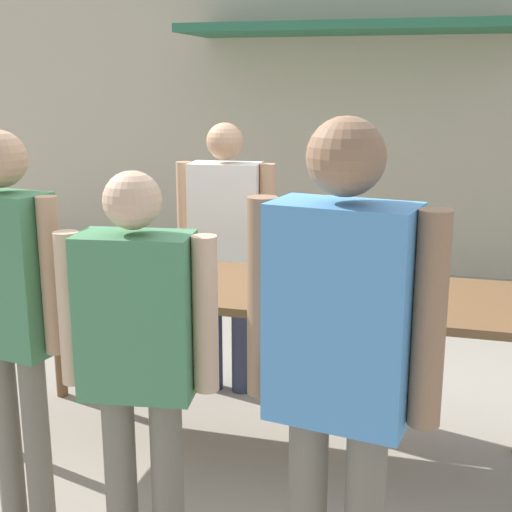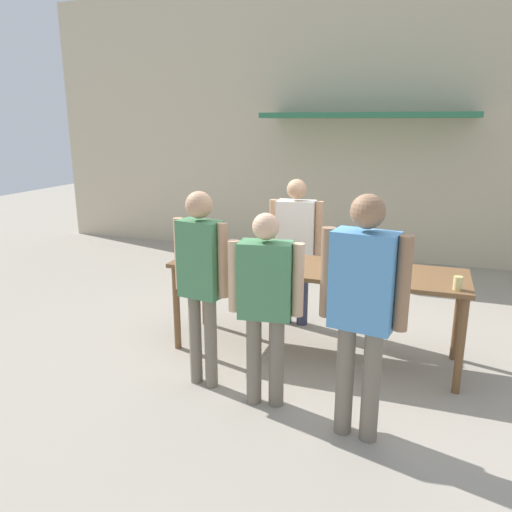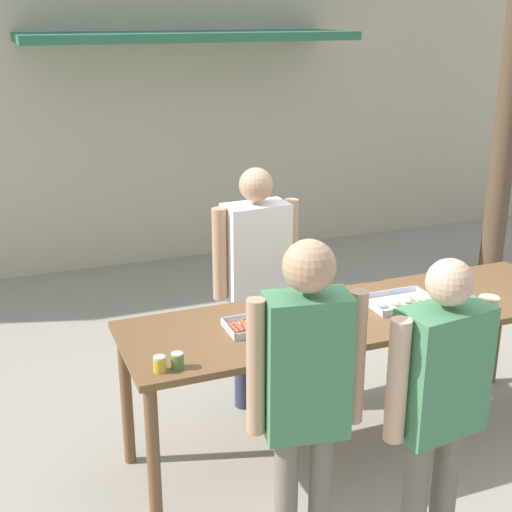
{
  "view_description": "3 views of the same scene",
  "coord_description": "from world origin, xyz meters",
  "views": [
    {
      "loc": [
        0.92,
        -3.35,
        1.94
      ],
      "look_at": [
        0.0,
        0.0,
        1.08
      ],
      "focal_mm": 50.0,
      "sensor_mm": 36.0,
      "label": 1
    },
    {
      "loc": [
        1.0,
        -4.63,
        2.31
      ],
      "look_at": [
        -0.62,
        0.01,
        0.98
      ],
      "focal_mm": 35.0,
      "sensor_mm": 36.0,
      "label": 2
    },
    {
      "loc": [
        -2.01,
        -3.43,
        2.65
      ],
      "look_at": [
        -0.39,
        0.71,
        1.1
      ],
      "focal_mm": 50.0,
      "sensor_mm": 36.0,
      "label": 3
    }
  ],
  "objects": [
    {
      "name": "person_customer_holding_hotdog",
      "position": [
        -0.79,
        -0.93,
        1.07
      ],
      "size": [
        0.53,
        0.26,
        1.76
      ],
      "rotation": [
        0.0,
        0.0,
        2.97
      ],
      "color": "#756B5B",
      "rests_on": "ground"
    },
    {
      "name": "beer_cup",
      "position": [
        1.29,
        -0.29,
        0.99
      ],
      "size": [
        0.08,
        0.08,
        0.12
      ],
      "color": "#DBC67A",
      "rests_on": "serving_table"
    },
    {
      "name": "condiment_jar_mustard",
      "position": [
        -1.3,
        -0.29,
        0.97
      ],
      "size": [
        0.07,
        0.07,
        0.08
      ],
      "color": "gold",
      "rests_on": "serving_table"
    },
    {
      "name": "serving_table",
      "position": [
        0.0,
        0.0,
        0.84
      ],
      "size": [
        2.86,
        0.81,
        0.93
      ],
      "color": "brown",
      "rests_on": "ground"
    },
    {
      "name": "building_facade_back",
      "position": [
        0.0,
        3.98,
        2.26
      ],
      "size": [
        12.0,
        1.11,
        4.5
      ],
      "color": "beige",
      "rests_on": "ground"
    },
    {
      "name": "person_customer_waiting_in_line",
      "position": [
        -0.17,
        -1.05,
        0.97
      ],
      "size": [
        0.61,
        0.29,
        1.63
      ],
      "rotation": [
        0.0,
        0.0,
        3.27
      ],
      "color": "#756B5B",
      "rests_on": "ground"
    },
    {
      "name": "ground_plane",
      "position": [
        0.0,
        0.0,
        0.0
      ],
      "size": [
        24.0,
        24.0,
        0.0
      ],
      "primitive_type": "plane",
      "color": "#A39989"
    },
    {
      "name": "person_server_behind_table",
      "position": [
        -0.39,
        0.71,
        1.01
      ],
      "size": [
        0.61,
        0.26,
        1.7
      ],
      "rotation": [
        0.0,
        0.0,
        0.06
      ],
      "color": "#333851",
      "rests_on": "ground"
    },
    {
      "name": "condiment_jar_ketchup",
      "position": [
        -1.2,
        -0.29,
        0.97
      ],
      "size": [
        0.07,
        0.07,
        0.08
      ],
      "color": "#567A38",
      "rests_on": "serving_table"
    },
    {
      "name": "food_tray_sausages",
      "position": [
        -0.62,
        0.01,
        0.95
      ],
      "size": [
        0.43,
        0.24,
        0.04
      ],
      "color": "silver",
      "rests_on": "serving_table"
    },
    {
      "name": "food_tray_buns",
      "position": [
        0.3,
        0.01,
        0.95
      ],
      "size": [
        0.41,
        0.29,
        0.06
      ],
      "color": "silver",
      "rests_on": "serving_table"
    },
    {
      "name": "person_customer_with_cup",
      "position": [
        0.62,
        -1.25,
        1.1
      ],
      "size": [
        0.63,
        0.31,
        1.84
      ],
      "rotation": [
        0.0,
        0.0,
        2.98
      ],
      "color": "#756B5B",
      "rests_on": "ground"
    }
  ]
}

